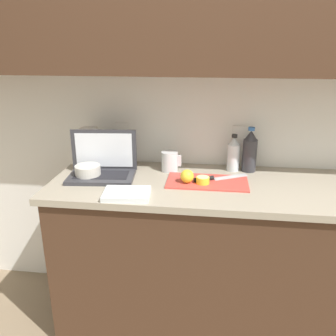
% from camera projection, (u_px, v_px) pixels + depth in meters
% --- Properties ---
extents(ground_plane, '(12.00, 12.00, 0.00)m').
position_uv_depth(ground_plane, '(222.00, 321.00, 2.13)').
color(ground_plane, '#847056').
rests_on(ground_plane, ground).
extents(wall_back, '(5.20, 0.38, 2.60)m').
position_uv_depth(wall_back, '(237.00, 46.00, 1.82)').
color(wall_back, white).
rests_on(wall_back, ground_plane).
extents(counter_unit, '(1.89, 0.61, 0.88)m').
position_uv_depth(counter_unit, '(230.00, 256.00, 1.98)').
color(counter_unit, '#472D1E').
rests_on(counter_unit, ground_plane).
extents(laptop, '(0.37, 0.26, 0.24)m').
position_uv_depth(laptop, '(102.00, 166.00, 1.93)').
color(laptop, '#333338').
rests_on(laptop, counter_unit).
extents(cutting_board, '(0.42, 0.22, 0.01)m').
position_uv_depth(cutting_board, '(207.00, 182.00, 1.85)').
color(cutting_board, '#D1473D').
rests_on(cutting_board, counter_unit).
extents(knife, '(0.29, 0.17, 0.02)m').
position_uv_depth(knife, '(211.00, 178.00, 1.87)').
color(knife, silver).
rests_on(knife, cutting_board).
extents(lemon_half_cut, '(0.07, 0.07, 0.04)m').
position_uv_depth(lemon_half_cut, '(203.00, 180.00, 1.82)').
color(lemon_half_cut, yellow).
rests_on(lemon_half_cut, cutting_board).
extents(lemon_whole_beside, '(0.07, 0.07, 0.07)m').
position_uv_depth(lemon_whole_beside, '(187.00, 176.00, 1.82)').
color(lemon_whole_beside, yellow).
rests_on(lemon_whole_beside, cutting_board).
extents(bottle_green_soda, '(0.08, 0.08, 0.25)m').
position_uv_depth(bottle_green_soda, '(250.00, 151.00, 1.99)').
color(bottle_green_soda, '#333338').
rests_on(bottle_green_soda, counter_unit).
extents(bottle_oil_tall, '(0.07, 0.07, 0.21)m').
position_uv_depth(bottle_oil_tall, '(233.00, 154.00, 2.00)').
color(bottle_oil_tall, silver).
rests_on(bottle_oil_tall, counter_unit).
extents(measuring_cup, '(0.11, 0.09, 0.11)m').
position_uv_depth(measuring_cup, '(170.00, 161.00, 2.01)').
color(measuring_cup, silver).
rests_on(measuring_cup, counter_unit).
extents(bowl_white, '(0.14, 0.14, 0.07)m').
position_uv_depth(bowl_white, '(88.00, 172.00, 1.90)').
color(bowl_white, beige).
rests_on(bowl_white, counter_unit).
extents(paper_towel_roll, '(0.10, 0.10, 0.22)m').
position_uv_depth(paper_towel_roll, '(90.00, 147.00, 2.09)').
color(paper_towel_roll, white).
rests_on(paper_towel_roll, counter_unit).
extents(dish_towel, '(0.23, 0.18, 0.02)m').
position_uv_depth(dish_towel, '(127.00, 194.00, 1.69)').
color(dish_towel, white).
rests_on(dish_towel, counter_unit).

